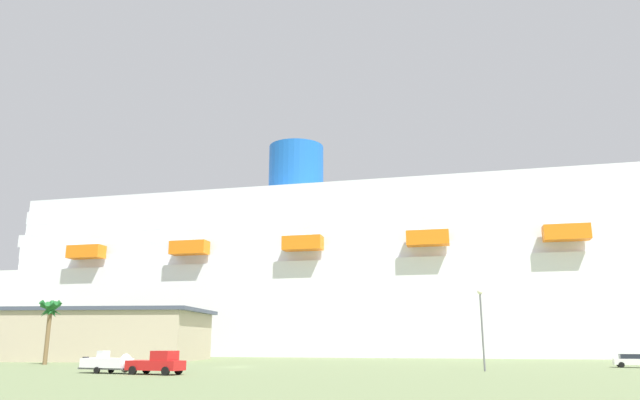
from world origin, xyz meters
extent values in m
plane|color=#66754C|center=(0.00, 30.00, 0.00)|extent=(600.00, 600.00, 0.00)
cube|color=white|center=(26.36, 60.09, 9.42)|extent=(215.10, 55.13, 18.84)
cylinder|color=white|center=(-79.59, 69.35, 9.42)|extent=(39.82, 39.82, 18.84)
cube|color=white|center=(26.36, 60.09, 20.25)|extent=(189.41, 49.98, 2.82)
cube|color=white|center=(22.12, 60.46, 23.08)|extent=(181.41, 49.09, 2.82)
cube|color=white|center=(17.88, 60.83, 25.90)|extent=(174.97, 47.76, 2.82)
cube|color=white|center=(13.65, 61.20, 28.72)|extent=(163.66, 45.97, 2.82)
cube|color=white|center=(9.41, 61.57, 31.54)|extent=(155.97, 44.78, 2.82)
cube|color=white|center=(5.17, 61.94, 34.36)|extent=(147.04, 43.30, 2.82)
cylinder|color=#1959B2|center=(-5.42, 62.87, 42.59)|extent=(14.33, 14.33, 13.64)
cube|color=orange|center=(-49.47, 47.53, 22.23)|extent=(8.25, 3.88, 2.80)
cube|color=orange|center=(-24.75, 45.37, 22.23)|extent=(8.25, 3.88, 2.80)
cube|color=orange|center=(-0.02, 43.21, 22.23)|extent=(8.25, 3.88, 2.80)
cube|color=orange|center=(24.70, 41.05, 22.23)|extent=(8.25, 3.88, 2.80)
cube|color=orange|center=(49.42, 38.89, 22.23)|extent=(8.25, 3.88, 2.80)
cube|color=#B7A88C|center=(-36.27, 21.23, 3.83)|extent=(45.99, 21.60, 7.67)
cube|color=#3F4759|center=(-36.27, 21.23, 7.97)|extent=(47.83, 22.47, 0.60)
cube|color=red|center=(-3.09, -16.70, 0.85)|extent=(5.91, 3.27, 0.90)
cube|color=red|center=(-2.11, -16.94, 1.75)|extent=(2.39, 2.26, 0.90)
cube|color=#26333F|center=(-1.45, -17.09, 1.66)|extent=(0.49, 1.66, 0.63)
cylinder|color=black|center=(-0.95, -16.19, 0.40)|extent=(0.84, 0.46, 0.80)
cylinder|color=black|center=(-1.42, -18.13, 0.40)|extent=(0.84, 0.46, 0.80)
cylinder|color=black|center=(-4.59, -15.30, 0.40)|extent=(0.84, 0.46, 0.80)
cylinder|color=black|center=(-5.06, -17.25, 0.40)|extent=(0.84, 0.46, 0.80)
cube|color=#595960|center=(-8.79, -15.31, 0.47)|extent=(5.84, 3.05, 0.16)
cube|color=#595960|center=(-5.59, -16.09, 0.47)|extent=(1.80, 0.55, 0.10)
cylinder|color=black|center=(-8.80, -14.29, 0.32)|extent=(0.67, 0.36, 0.64)
cylinder|color=black|center=(-9.27, -16.21, 0.32)|extent=(0.67, 0.36, 0.64)
cube|color=white|center=(-8.79, -15.31, 1.00)|extent=(5.39, 3.12, 0.90)
cone|color=white|center=(-5.94, -16.00, 1.00)|extent=(1.59, 2.02, 1.78)
cube|color=silver|center=(-9.28, -15.19, 1.80)|extent=(1.01, 1.16, 0.70)
cube|color=black|center=(-11.44, -14.66, 1.00)|extent=(0.47, 0.57, 1.10)
cylinder|color=brown|center=(-28.01, 3.88, 3.60)|extent=(0.57, 0.57, 7.20)
cone|color=#195923|center=(-27.61, 3.91, 7.30)|extent=(0.93, 3.10, 2.26)
cone|color=#195923|center=(-27.74, 4.17, 7.30)|extent=(2.54, 2.41, 2.66)
cone|color=#195923|center=(-28.08, 4.27, 7.30)|extent=(3.22, 1.24, 2.01)
cone|color=#195923|center=(-28.36, 4.06, 7.30)|extent=(1.97, 2.88, 2.56)
cone|color=#195923|center=(-28.34, 3.66, 7.30)|extent=(2.29, 3.04, 1.99)
cone|color=#195923|center=(-28.10, 3.49, 7.30)|extent=(3.14, 1.42, 2.25)
cone|color=#195923|center=(-27.79, 3.54, 7.30)|extent=(2.74, 2.12, 2.64)
sphere|color=#195923|center=(-28.01, 3.88, 7.20)|extent=(1.10, 1.10, 1.10)
cylinder|color=slate|center=(28.53, -5.55, 4.01)|extent=(0.20, 0.20, 8.02)
sphere|color=#F9F2CC|center=(28.53, -5.55, 8.27)|extent=(0.56, 0.56, 0.56)
cube|color=white|center=(47.18, 6.31, 0.68)|extent=(4.51, 2.55, 0.70)
cube|color=#1E232D|center=(46.97, 6.35, 1.31)|extent=(2.64, 2.05, 0.55)
cylinder|color=black|center=(45.95, 7.46, 0.33)|extent=(0.69, 0.33, 0.66)
cylinder|color=black|center=(45.64, 5.64, 0.33)|extent=(0.69, 0.33, 0.66)
cube|color=yellow|center=(-34.49, 19.16, 0.68)|extent=(4.70, 2.61, 0.70)
cube|color=#1E232D|center=(-34.28, 19.20, 1.31)|extent=(2.75, 2.06, 0.55)
cylinder|color=black|center=(-35.77, 18.00, 0.33)|extent=(0.69, 0.34, 0.66)
cylinder|color=black|center=(-36.10, 19.77, 0.33)|extent=(0.69, 0.34, 0.66)
cylinder|color=black|center=(-32.89, 18.54, 0.33)|extent=(0.69, 0.34, 0.66)
cylinder|color=black|center=(-33.22, 20.32, 0.33)|extent=(0.69, 0.34, 0.66)
camera|label=1|loc=(21.17, -71.25, 3.09)|focal=32.86mm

